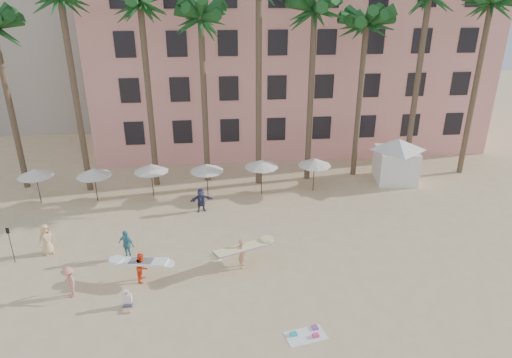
{
  "coord_description": "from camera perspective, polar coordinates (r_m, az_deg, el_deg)",
  "views": [
    {
      "loc": [
        -0.49,
        -18.47,
        14.6
      ],
      "look_at": [
        1.96,
        6.0,
        4.0
      ],
      "focal_mm": 32.0,
      "sensor_mm": 36.0,
      "label": 1
    }
  ],
  "objects": [
    {
      "name": "beachgoers",
      "position": [
        28.17,
        -16.62,
        -6.89
      ],
      "size": [
        10.24,
        9.83,
        1.91
      ],
      "color": "tan",
      "rests_on": "ground"
    },
    {
      "name": "pink_hotel",
      "position": [
        45.58,
        3.95,
        14.94
      ],
      "size": [
        35.0,
        14.0,
        16.0
      ],
      "primitive_type": "cube",
      "color": "pink",
      "rests_on": "ground"
    },
    {
      "name": "palm_row",
      "position": [
        33.52,
        -4.27,
        20.47
      ],
      "size": [
        44.4,
        5.4,
        16.3
      ],
      "color": "brown",
      "rests_on": "ground"
    },
    {
      "name": "cabana",
      "position": [
        37.57,
        17.19,
        2.75
      ],
      "size": [
        5.05,
        5.05,
        3.5
      ],
      "color": "white",
      "rests_on": "ground"
    },
    {
      "name": "carrier_white",
      "position": [
        25.18,
        -14.08,
        -10.47
      ],
      "size": [
        2.9,
        1.4,
        1.64
      ],
      "color": "#FF451A",
      "rests_on": "ground"
    },
    {
      "name": "seated_man",
      "position": [
        23.81,
        -15.76,
        -14.55
      ],
      "size": [
        0.42,
        0.72,
        0.94
      ],
      "color": "#3F3F4C",
      "rests_on": "ground"
    },
    {
      "name": "umbrella_row",
      "position": [
        33.4,
        -9.61,
        1.42
      ],
      "size": [
        22.5,
        2.7,
        2.73
      ],
      "color": "#332B23",
      "rests_on": "ground"
    },
    {
      "name": "ground",
      "position": [
        23.55,
        -3.4,
        -15.05
      ],
      "size": [
        120.0,
        120.0,
        0.0
      ],
      "primitive_type": "plane",
      "color": "#D1B789",
      "rests_on": "ground"
    },
    {
      "name": "carrier_yellow",
      "position": [
        25.42,
        -1.73,
        -9.03
      ],
      "size": [
        3.3,
        2.25,
        1.76
      ],
      "color": "tan",
      "rests_on": "ground"
    },
    {
      "name": "paddle",
      "position": [
        29.01,
        -28.39,
        -6.8
      ],
      "size": [
        0.18,
        0.04,
        2.23
      ],
      "color": "black",
      "rests_on": "ground"
    },
    {
      "name": "beach_towel",
      "position": [
        21.81,
        6.32,
        -18.76
      ],
      "size": [
        1.97,
        1.36,
        0.14
      ],
      "color": "white",
      "rests_on": "ground"
    }
  ]
}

